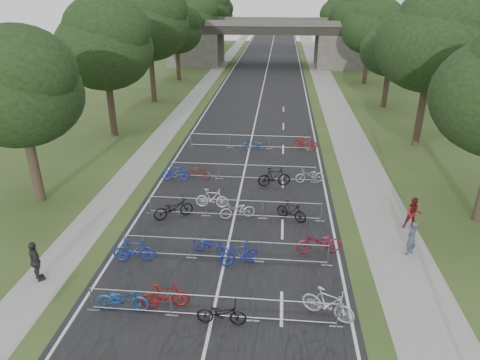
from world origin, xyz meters
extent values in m
cube|color=black|center=(0.00, 50.00, 0.01)|extent=(11.00, 140.00, 0.01)
cube|color=gray|center=(8.00, 50.00, 0.01)|extent=(3.00, 140.00, 0.01)
cube|color=gray|center=(-7.50, 50.00, 0.01)|extent=(2.00, 140.00, 0.01)
cube|color=silver|center=(0.00, 50.00, 0.00)|extent=(0.12, 140.00, 0.00)
cube|color=#47433F|center=(-11.50, 65.00, 2.50)|extent=(8.00, 8.00, 5.00)
cube|color=#47433F|center=(11.50, 65.00, 2.50)|extent=(8.00, 8.00, 5.00)
cube|color=black|center=(0.00, 65.00, 5.60)|extent=(30.00, 8.00, 1.20)
cube|color=#47433F|center=(0.00, 61.20, 6.60)|extent=(30.00, 0.40, 0.90)
cube|color=#47433F|center=(0.00, 68.80, 6.60)|extent=(30.00, 0.40, 0.90)
cylinder|color=#33261C|center=(-11.50, 16.00, 2.10)|extent=(0.56, 0.56, 4.20)
ellipsoid|color=black|center=(-11.50, 16.00, 6.22)|extent=(6.72, 6.72, 5.51)
sphere|color=black|center=(-10.90, 15.50, 7.56)|extent=(5.38, 5.38, 5.38)
sphere|color=black|center=(-12.00, 16.50, 5.38)|extent=(4.37, 4.37, 4.37)
cylinder|color=#33261C|center=(-11.50, 28.00, 2.36)|extent=(0.56, 0.56, 4.72)
ellipsoid|color=black|center=(-11.50, 28.00, 6.99)|extent=(7.56, 7.56, 6.20)
sphere|color=black|center=(-10.90, 27.50, 8.50)|extent=(6.05, 6.05, 6.05)
sphere|color=black|center=(-12.00, 28.50, 6.05)|extent=(4.91, 4.91, 4.91)
cylinder|color=#33261C|center=(13.00, 28.00, 2.55)|extent=(0.56, 0.56, 5.11)
ellipsoid|color=black|center=(13.00, 28.00, 7.56)|extent=(8.18, 8.18, 6.70)
sphere|color=black|center=(13.60, 27.50, 9.20)|extent=(6.54, 6.54, 6.54)
sphere|color=black|center=(12.50, 28.50, 6.54)|extent=(5.31, 5.31, 5.31)
cylinder|color=#33261C|center=(-11.50, 40.00, 2.62)|extent=(0.56, 0.56, 5.25)
ellipsoid|color=black|center=(-11.50, 40.00, 7.77)|extent=(8.40, 8.40, 6.89)
sphere|color=black|center=(-10.90, 39.50, 9.45)|extent=(6.72, 6.72, 6.72)
sphere|color=black|center=(-12.00, 40.50, 6.72)|extent=(5.46, 5.46, 5.46)
cylinder|color=#33261C|center=(13.00, 40.00, 1.92)|extent=(0.56, 0.56, 3.85)
ellipsoid|color=black|center=(13.00, 40.00, 5.70)|extent=(6.16, 6.16, 5.05)
sphere|color=black|center=(13.60, 39.50, 6.93)|extent=(4.93, 4.93, 4.93)
sphere|color=black|center=(12.50, 40.50, 4.93)|extent=(4.00, 4.00, 4.00)
cylinder|color=#33261C|center=(-11.50, 52.00, 2.10)|extent=(0.56, 0.56, 4.20)
ellipsoid|color=black|center=(-11.50, 52.00, 6.22)|extent=(6.72, 6.72, 5.51)
sphere|color=black|center=(-10.90, 51.50, 7.56)|extent=(5.38, 5.38, 5.38)
sphere|color=black|center=(-12.00, 52.50, 5.38)|extent=(4.37, 4.37, 4.37)
cylinder|color=#33261C|center=(13.00, 52.00, 2.24)|extent=(0.56, 0.56, 4.48)
ellipsoid|color=black|center=(13.00, 52.00, 6.63)|extent=(7.17, 7.17, 5.88)
sphere|color=black|center=(13.60, 51.50, 8.06)|extent=(5.73, 5.73, 5.73)
sphere|color=black|center=(12.50, 52.50, 5.73)|extent=(4.66, 4.66, 4.66)
cylinder|color=#33261C|center=(-11.50, 64.00, 2.36)|extent=(0.56, 0.56, 4.72)
ellipsoid|color=black|center=(-11.50, 64.00, 6.99)|extent=(7.56, 7.56, 6.20)
sphere|color=black|center=(-10.90, 63.50, 8.50)|extent=(6.05, 6.05, 6.05)
sphere|color=black|center=(-12.00, 64.50, 6.05)|extent=(4.91, 4.91, 4.91)
cylinder|color=#33261C|center=(13.00, 64.00, 2.55)|extent=(0.56, 0.56, 5.11)
ellipsoid|color=black|center=(13.00, 64.00, 7.56)|extent=(8.18, 8.18, 6.70)
sphere|color=black|center=(13.60, 63.50, 9.20)|extent=(6.54, 6.54, 6.54)
sphere|color=black|center=(12.50, 64.50, 6.54)|extent=(5.31, 5.31, 5.31)
cylinder|color=#33261C|center=(-11.50, 76.00, 2.62)|extent=(0.56, 0.56, 5.25)
ellipsoid|color=black|center=(-11.50, 76.00, 7.77)|extent=(8.40, 8.40, 6.89)
sphere|color=black|center=(-10.90, 75.50, 9.45)|extent=(6.72, 6.72, 6.72)
sphere|color=black|center=(-12.00, 76.50, 6.72)|extent=(5.46, 5.46, 5.46)
cylinder|color=#33261C|center=(13.00, 76.00, 1.92)|extent=(0.56, 0.56, 3.85)
ellipsoid|color=black|center=(13.00, 76.00, 5.70)|extent=(6.16, 6.16, 5.05)
sphere|color=black|center=(13.60, 75.50, 6.93)|extent=(4.93, 4.93, 4.93)
sphere|color=black|center=(12.50, 76.50, 4.93)|extent=(4.00, 4.00, 4.00)
cylinder|color=#33261C|center=(-11.50, 88.00, 2.10)|extent=(0.56, 0.56, 4.20)
ellipsoid|color=black|center=(-11.50, 88.00, 6.22)|extent=(6.72, 6.72, 5.51)
sphere|color=black|center=(-10.90, 87.50, 7.56)|extent=(5.38, 5.38, 5.38)
sphere|color=black|center=(-12.00, 88.50, 5.38)|extent=(4.37, 4.37, 4.37)
cylinder|color=#33261C|center=(13.00, 88.00, 2.24)|extent=(0.56, 0.56, 4.48)
ellipsoid|color=black|center=(13.00, 88.00, 6.63)|extent=(7.17, 7.17, 5.88)
sphere|color=black|center=(13.60, 87.50, 8.06)|extent=(5.73, 5.73, 5.73)
sphere|color=black|center=(12.50, 88.50, 5.73)|extent=(4.66, 4.66, 4.66)
cylinder|color=#93959B|center=(0.00, 7.20, 1.05)|extent=(9.20, 0.04, 0.04)
cylinder|color=#93959B|center=(0.00, 7.20, 0.18)|extent=(9.20, 0.04, 0.04)
cylinder|color=#93959B|center=(-4.60, 7.20, 0.55)|extent=(0.05, 0.05, 1.10)
cube|color=#93959B|center=(-4.60, 7.20, 0.01)|extent=(0.50, 0.08, 0.03)
cylinder|color=#93959B|center=(-1.53, 7.20, 0.55)|extent=(0.05, 0.05, 1.10)
cube|color=#93959B|center=(-1.53, 7.20, 0.01)|extent=(0.50, 0.08, 0.03)
cylinder|color=#93959B|center=(1.53, 7.20, 0.55)|extent=(0.05, 0.05, 1.10)
cube|color=#93959B|center=(1.53, 7.20, 0.01)|extent=(0.50, 0.08, 0.03)
cylinder|color=#93959B|center=(4.60, 7.20, 0.55)|extent=(0.05, 0.05, 1.10)
cube|color=#93959B|center=(4.60, 7.20, 0.01)|extent=(0.50, 0.08, 0.03)
cylinder|color=#93959B|center=(0.00, 11.00, 1.05)|extent=(9.20, 0.04, 0.04)
cylinder|color=#93959B|center=(0.00, 11.00, 0.18)|extent=(9.20, 0.04, 0.04)
cylinder|color=#93959B|center=(-4.60, 11.00, 0.55)|extent=(0.05, 0.05, 1.10)
cube|color=#93959B|center=(-4.60, 11.00, 0.01)|extent=(0.50, 0.08, 0.03)
cylinder|color=#93959B|center=(-1.53, 11.00, 0.55)|extent=(0.05, 0.05, 1.10)
cube|color=#93959B|center=(-1.53, 11.00, 0.01)|extent=(0.50, 0.08, 0.03)
cylinder|color=#93959B|center=(1.53, 11.00, 0.55)|extent=(0.05, 0.05, 1.10)
cube|color=#93959B|center=(1.53, 11.00, 0.01)|extent=(0.50, 0.08, 0.03)
cylinder|color=#93959B|center=(4.60, 11.00, 0.55)|extent=(0.05, 0.05, 1.10)
cube|color=#93959B|center=(4.60, 11.00, 0.01)|extent=(0.50, 0.08, 0.03)
cylinder|color=#93959B|center=(0.00, 15.00, 1.05)|extent=(9.20, 0.04, 0.04)
cylinder|color=#93959B|center=(0.00, 15.00, 0.18)|extent=(9.20, 0.04, 0.04)
cylinder|color=#93959B|center=(-4.60, 15.00, 0.55)|extent=(0.05, 0.05, 1.10)
cube|color=#93959B|center=(-4.60, 15.00, 0.01)|extent=(0.50, 0.08, 0.03)
cylinder|color=#93959B|center=(-1.53, 15.00, 0.55)|extent=(0.05, 0.05, 1.10)
cube|color=#93959B|center=(-1.53, 15.00, 0.01)|extent=(0.50, 0.08, 0.03)
cylinder|color=#93959B|center=(1.53, 15.00, 0.55)|extent=(0.05, 0.05, 1.10)
cube|color=#93959B|center=(1.53, 15.00, 0.01)|extent=(0.50, 0.08, 0.03)
cylinder|color=#93959B|center=(4.60, 15.00, 0.55)|extent=(0.05, 0.05, 1.10)
cube|color=#93959B|center=(4.60, 15.00, 0.01)|extent=(0.50, 0.08, 0.03)
cylinder|color=#93959B|center=(0.00, 20.00, 1.05)|extent=(9.20, 0.04, 0.04)
cylinder|color=#93959B|center=(0.00, 20.00, 0.18)|extent=(9.20, 0.04, 0.04)
cylinder|color=#93959B|center=(-4.60, 20.00, 0.55)|extent=(0.05, 0.05, 1.10)
cube|color=#93959B|center=(-4.60, 20.00, 0.01)|extent=(0.50, 0.08, 0.03)
cylinder|color=#93959B|center=(-1.53, 20.00, 0.55)|extent=(0.05, 0.05, 1.10)
cube|color=#93959B|center=(-1.53, 20.00, 0.01)|extent=(0.50, 0.08, 0.03)
cylinder|color=#93959B|center=(1.53, 20.00, 0.55)|extent=(0.05, 0.05, 1.10)
cube|color=#93959B|center=(1.53, 20.00, 0.01)|extent=(0.50, 0.08, 0.03)
cylinder|color=#93959B|center=(4.60, 20.00, 0.55)|extent=(0.05, 0.05, 1.10)
cube|color=#93959B|center=(4.60, 20.00, 0.01)|extent=(0.50, 0.08, 0.03)
cylinder|color=#93959B|center=(0.00, 26.00, 1.05)|extent=(9.20, 0.04, 0.04)
cylinder|color=#93959B|center=(0.00, 26.00, 0.18)|extent=(9.20, 0.04, 0.04)
cylinder|color=#93959B|center=(-4.60, 26.00, 0.55)|extent=(0.05, 0.05, 1.10)
cube|color=#93959B|center=(-4.60, 26.00, 0.01)|extent=(0.50, 0.08, 0.03)
cylinder|color=#93959B|center=(-1.53, 26.00, 0.55)|extent=(0.05, 0.05, 1.10)
cube|color=#93959B|center=(-1.53, 26.00, 0.01)|extent=(0.50, 0.08, 0.03)
cylinder|color=#93959B|center=(1.53, 26.00, 0.55)|extent=(0.05, 0.05, 1.10)
cube|color=#93959B|center=(1.53, 26.00, 0.01)|extent=(0.50, 0.08, 0.03)
cylinder|color=#93959B|center=(4.60, 26.00, 0.55)|extent=(0.05, 0.05, 1.10)
cube|color=#93959B|center=(4.60, 26.00, 0.01)|extent=(0.50, 0.08, 0.03)
imported|color=#1C499A|center=(-3.46, 7.35, 0.53)|extent=(2.04, 0.76, 1.06)
imported|color=maroon|center=(-1.86, 7.64, 0.56)|extent=(1.93, 0.93, 1.12)
imported|color=black|center=(0.40, 6.97, 0.48)|extent=(1.85, 0.65, 0.97)
imported|color=#ACADB4|center=(4.30, 7.69, 0.62)|extent=(2.12, 1.41, 1.24)
imported|color=navy|center=(-4.05, 10.55, 0.57)|extent=(1.95, 0.75, 1.15)
imported|color=navy|center=(-0.70, 11.42, 0.51)|extent=(2.07, 1.37, 1.03)
imported|color=navy|center=(0.70, 10.73, 0.57)|extent=(1.95, 1.20, 1.13)
imported|color=maroon|center=(4.30, 12.00, 0.56)|extent=(2.24, 1.10, 1.13)
imported|color=black|center=(-3.24, 14.66, 0.57)|extent=(2.26, 1.72, 1.14)
imported|color=silver|center=(-1.37, 16.03, 0.56)|extent=(1.88, 0.56, 1.13)
imported|color=#A5A5AD|center=(0.18, 14.93, 0.50)|extent=(2.02, 1.19, 1.00)
imported|color=black|center=(3.06, 15.01, 0.54)|extent=(1.79, 1.36, 1.07)
imported|color=#1C2C9B|center=(-4.30, 19.54, 0.54)|extent=(1.84, 0.64, 1.09)
imported|color=maroon|center=(-2.82, 20.09, 0.44)|extent=(1.76, 1.28, 0.88)
imported|color=black|center=(2.04, 19.22, 0.62)|extent=(2.13, 0.99, 1.23)
imported|color=#A2A1A9|center=(4.30, 19.98, 0.49)|extent=(1.97, 1.06, 0.98)
imported|color=navy|center=(0.32, 25.66, 0.45)|extent=(1.80, 0.86, 0.90)
imported|color=maroon|center=(4.30, 26.28, 0.55)|extent=(1.90, 1.02, 1.10)
imported|color=#394156|center=(8.48, 12.30, 0.85)|extent=(0.74, 0.72, 1.71)
imported|color=maroon|center=(9.20, 14.69, 0.86)|extent=(0.91, 0.75, 1.73)
imported|color=#28282A|center=(-7.66, 8.82, 0.92)|extent=(1.08, 1.07, 1.83)
camera|label=1|loc=(2.24, -5.14, 11.33)|focal=32.00mm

